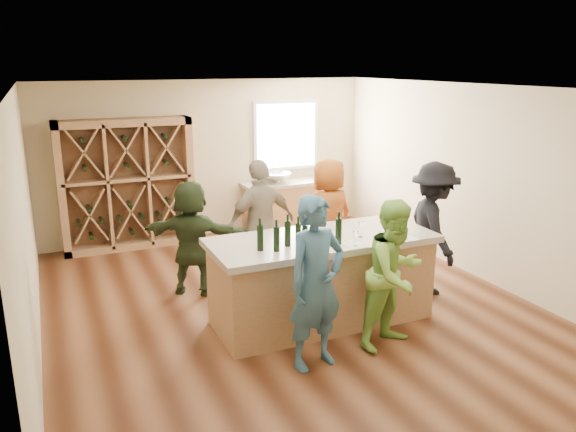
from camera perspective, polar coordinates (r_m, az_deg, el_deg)
name	(u,v)px	position (r m, az deg, el deg)	size (l,w,h in m)	color
floor	(287,308)	(7.53, -0.08, -9.29)	(6.00, 7.00, 0.10)	brown
ceiling	(287,83)	(6.85, -0.09, 13.34)	(6.00, 7.00, 0.10)	white
wall_back	(208,158)	(10.33, -8.08, 5.81)	(6.00, 0.10, 2.80)	beige
wall_front	(492,314)	(4.22, 19.98, -9.30)	(6.00, 0.10, 2.80)	beige
wall_left	(20,230)	(6.50, -25.55, -1.29)	(0.10, 7.00, 2.80)	beige
wall_right	(477,181)	(8.71, 18.65, 3.36)	(0.10, 7.00, 2.80)	beige
window_frame	(286,135)	(10.71, -0.22, 8.19)	(1.30, 0.06, 1.30)	white
window_pane	(287,136)	(10.68, -0.15, 8.17)	(1.18, 0.01, 1.18)	white
wine_rack	(127,185)	(9.82, -16.01, 3.08)	(2.20, 0.45, 2.20)	#9E734B
back_counter_base	(287,207)	(10.67, -0.13, 0.94)	(1.60, 0.58, 0.86)	#9E734B
back_counter_top	(287,183)	(10.57, -0.13, 3.36)	(1.70, 0.62, 0.06)	#AEA18D
sink	(277,178)	(10.47, -1.13, 3.92)	(0.54, 0.54, 0.19)	silver
faucet	(273,173)	(10.62, -1.51, 4.40)	(0.02, 0.02, 0.30)	silver
tasting_counter_base	(322,282)	(6.90, 3.44, -6.73)	(2.60, 1.00, 1.00)	#9E734B
tasting_counter_top	(322,240)	(6.72, 3.51, -2.46)	(2.72, 1.12, 0.08)	#AEA18D
wine_bottle_a	(260,238)	(6.18, -2.84, -2.24)	(0.07, 0.07, 0.29)	black
wine_bottle_b	(277,239)	(6.16, -1.17, -2.36)	(0.07, 0.07, 0.28)	black
wine_bottle_c	(288,234)	(6.32, -0.03, -1.79)	(0.07, 0.07, 0.29)	black
wine_bottle_d	(298,235)	(6.34, 1.05, -1.90)	(0.07, 0.07, 0.26)	black
wine_bottle_e	(305,232)	(6.43, 1.72, -1.63)	(0.07, 0.07, 0.27)	black
wine_glass_a	(316,245)	(6.15, 2.90, -2.93)	(0.06, 0.06, 0.17)	white
wine_glass_b	(355,239)	(6.37, 6.86, -2.34)	(0.07, 0.07, 0.17)	white
wine_glass_c	(393,232)	(6.68, 10.64, -1.60)	(0.07, 0.07, 0.19)	white
wine_glass_d	(361,229)	(6.72, 7.42, -1.32)	(0.07, 0.07, 0.20)	white
wine_glass_e	(399,225)	(6.98, 11.24, -0.90)	(0.07, 0.07, 0.19)	white
tasting_menu_a	(308,249)	(6.25, 2.07, -3.41)	(0.21, 0.28, 0.00)	white
tasting_menu_b	(353,244)	(6.46, 6.63, -2.88)	(0.21, 0.28, 0.00)	white
tasting_menu_c	(403,237)	(6.81, 11.65, -2.13)	(0.24, 0.32, 0.00)	white
person_near_left	(316,283)	(5.76, 2.87, -6.84)	(0.67, 0.49, 1.84)	#335972
person_near_right	(395,274)	(6.31, 10.83, -5.82)	(0.82, 0.45, 1.69)	#8CC64C
person_server	(433,228)	(7.88, 14.52, -1.21)	(1.17, 0.55, 1.82)	black
person_far_mid	(261,224)	(7.85, -2.75, -0.80)	(1.07, 0.55, 1.82)	gray
person_far_right	(328,216)	(8.38, 4.13, -0.03)	(0.85, 0.55, 1.74)	#994C19
person_far_left	(192,238)	(7.72, -9.71, -2.17)	(1.47, 0.53, 1.59)	#263319
wine_bottle_f	(339,231)	(6.43, 5.16, -1.54)	(0.07, 0.07, 0.30)	black
wine_glass_f	(311,226)	(6.83, 2.39, -1.01)	(0.07, 0.07, 0.18)	white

